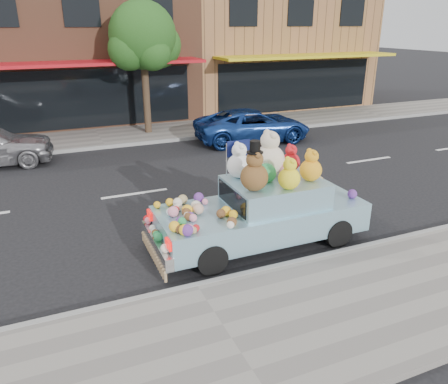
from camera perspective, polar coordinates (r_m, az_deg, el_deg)
ground at (r=12.14m, az=-11.58°, el=-0.24°), size 120.00×120.00×0.00m
near_sidewalk at (r=6.66m, az=0.98°, el=-18.92°), size 60.00×3.00×0.12m
far_sidewalk at (r=18.28m, az=-15.94°, el=6.81°), size 60.00×3.00×0.12m
near_kerb at (r=7.78m, az=-3.62°, el=-12.29°), size 60.00×0.12×0.13m
far_kerb at (r=16.83m, az=-15.22°, el=5.71°), size 60.00×0.12×0.13m
storefront_mid at (r=23.22m, az=-18.88°, el=18.41°), size 10.00×9.80×7.30m
storefront_right at (r=26.10m, az=4.84°, el=19.59°), size 10.00×9.80×7.30m
street_tree at (r=18.18m, az=-10.51°, el=18.81°), size 3.00×2.70×5.22m
car_blue at (r=17.21m, az=3.77°, el=8.67°), size 4.66×2.44×1.25m
art_car at (r=9.06m, az=4.96°, el=-1.80°), size 4.49×1.79×2.33m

